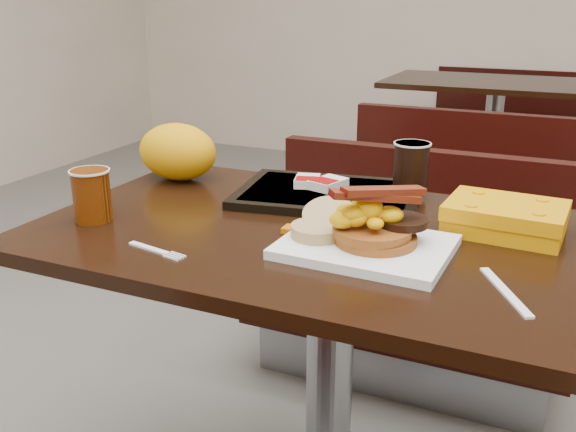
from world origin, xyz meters
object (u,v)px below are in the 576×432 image
at_px(pancake_stack, 376,235).
at_px(coffee_cup_near, 92,195).
at_px(coffee_cup_far, 411,166).
at_px(table_far, 491,148).
at_px(hashbrown_sleeve_right, 328,184).
at_px(table_near, 329,392).
at_px(bench_far_s, 470,181).
at_px(knife, 505,291).
at_px(tray, 328,194).
at_px(bench_far_n, 505,128).
at_px(fork, 149,248).
at_px(paper_bag, 178,152).
at_px(platter, 366,247).
at_px(clamshell, 505,218).
at_px(hashbrown_sleeve_left, 307,181).
at_px(bench_near_n, 408,277).

relative_size(pancake_stack, coffee_cup_near, 1.38).
height_order(coffee_cup_near, coffee_cup_far, coffee_cup_far).
height_order(table_far, hashbrown_sleeve_right, hashbrown_sleeve_right).
height_order(table_near, pancake_stack, pancake_stack).
height_order(bench_far_s, knife, knife).
relative_size(pancake_stack, tray, 0.36).
height_order(bench_far_n, coffee_cup_near, coffee_cup_near).
bearing_deg(bench_far_n, fork, -94.56).
relative_size(table_near, pancake_stack, 7.99).
distance_m(fork, paper_bag, 0.48).
distance_m(platter, clamshell, 0.31).
distance_m(table_far, paper_bag, 2.49).
bearing_deg(coffee_cup_far, hashbrown_sleeve_left, -163.46).
bearing_deg(table_near, bench_far_n, 90.00).
height_order(tray, paper_bag, paper_bag).
bearing_deg(clamshell, coffee_cup_far, 149.82).
xyz_separation_m(bench_far_s, pancake_stack, (0.11, -1.97, 0.42)).
xyz_separation_m(table_near, platter, (0.09, -0.07, 0.38)).
relative_size(table_near, tray, 2.91).
distance_m(bench_far_n, knife, 3.49).
bearing_deg(pancake_stack, tray, 125.90).
xyz_separation_m(bench_far_n, hashbrown_sleeve_right, (-0.09, -3.08, 0.42)).
relative_size(knife, coffee_cup_far, 1.62).
relative_size(tray, paper_bag, 1.98).
height_order(table_near, clamshell, clamshell).
distance_m(table_far, platter, 2.70).
distance_m(bench_near_n, clamshell, 0.77).
bearing_deg(paper_bag, pancake_stack, -23.84).
distance_m(table_far, bench_far_s, 0.70).
bearing_deg(coffee_cup_near, platter, 6.78).
xyz_separation_m(bench_far_n, fork, (-0.28, -3.53, 0.39)).
bearing_deg(coffee_cup_near, fork, -23.40).
xyz_separation_m(platter, coffee_cup_near, (-0.57, -0.07, 0.05)).
xyz_separation_m(knife, hashbrown_sleeve_left, (-0.49, 0.37, 0.03)).
height_order(bench_far_n, clamshell, clamshell).
xyz_separation_m(platter, coffee_cup_far, (-0.01, 0.36, 0.07)).
height_order(clamshell, paper_bag, paper_bag).
distance_m(pancake_stack, coffee_cup_near, 0.59).
xyz_separation_m(table_far, platter, (0.09, -2.67, 0.38)).
bearing_deg(pancake_stack, clamshell, 44.91).
relative_size(bench_far_s, coffee_cup_near, 9.20).
height_order(table_near, bench_far_s, table_near).
bearing_deg(bench_far_n, coffee_cup_near, -98.00).
height_order(table_near, hashbrown_sleeve_right, hashbrown_sleeve_right).
bearing_deg(clamshell, tray, 174.31).
bearing_deg(table_far, bench_near_n, -90.00).
relative_size(table_near, hashbrown_sleeve_right, 14.53).
relative_size(coffee_cup_near, hashbrown_sleeve_right, 1.32).
distance_m(coffee_cup_near, tray, 0.52).
relative_size(coffee_cup_near, coffee_cup_far, 0.99).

